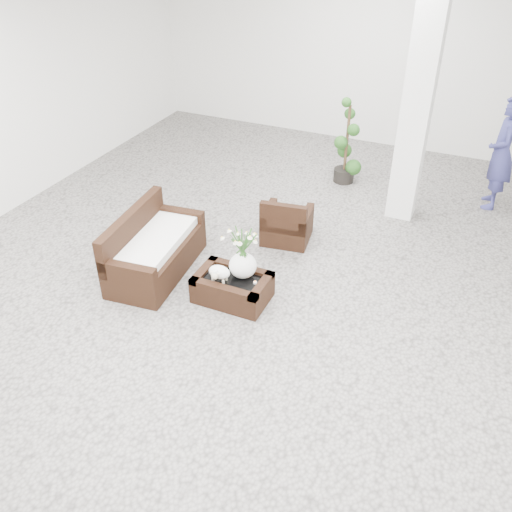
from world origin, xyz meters
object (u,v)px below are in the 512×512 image
at_px(armchair, 287,218).
at_px(loveseat, 155,244).
at_px(topiary, 347,142).
at_px(coffee_table, 232,288).

bearing_deg(armchair, loveseat, 40.37).
xyz_separation_m(armchair, topiary, (0.20, 2.19, 0.38)).
xyz_separation_m(coffee_table, loveseat, (-1.19, 0.13, 0.26)).
height_order(coffee_table, topiary, topiary).
height_order(coffee_table, loveseat, loveseat).
relative_size(armchair, loveseat, 0.45).
bearing_deg(topiary, loveseat, -112.16).
height_order(loveseat, topiary, topiary).
bearing_deg(loveseat, topiary, -27.97).
xyz_separation_m(coffee_table, armchair, (0.10, 1.60, 0.20)).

